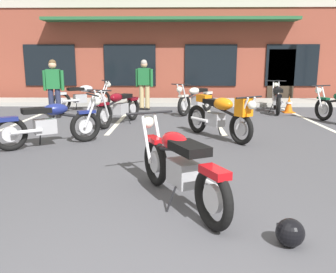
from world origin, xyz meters
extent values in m
plane|color=#47474C|center=(0.00, 3.82, 0.00)|extent=(80.00, 80.00, 0.00)
cube|color=#A8A59E|center=(0.00, 11.82, 0.07)|extent=(22.00, 1.80, 0.14)
cube|color=brown|center=(0.00, 15.87, 2.02)|extent=(16.85, 5.22, 4.05)
cube|color=#B2AD9E|center=(0.00, 13.23, 3.90)|extent=(16.85, 0.06, 0.30)
cube|color=black|center=(-5.05, 13.22, 1.45)|extent=(2.16, 0.06, 1.70)
cube|color=black|center=(-1.68, 13.22, 1.45)|extent=(2.16, 0.06, 1.70)
cube|color=black|center=(1.68, 13.22, 1.45)|extent=(2.16, 0.06, 1.70)
cube|color=black|center=(5.05, 13.22, 1.45)|extent=(2.16, 0.06, 1.70)
cube|color=#33281E|center=(4.63, 13.22, 1.05)|extent=(1.10, 0.06, 2.10)
cube|color=#235933|center=(0.00, 12.81, 3.25)|extent=(10.11, 0.90, 0.12)
cube|color=silver|center=(-3.99, 8.22, 0.00)|extent=(0.12, 4.80, 0.01)
cube|color=silver|center=(-1.33, 8.22, 0.00)|extent=(0.12, 4.80, 0.01)
cube|color=silver|center=(1.33, 8.22, 0.00)|extent=(0.12, 4.80, 0.01)
cube|color=silver|center=(3.99, 8.22, 0.00)|extent=(0.12, 4.80, 0.01)
torus|color=black|center=(0.58, 1.30, 0.32)|extent=(0.37, 0.62, 0.64)
cylinder|color=#B7B7BC|center=(0.58, 1.30, 0.32)|extent=(0.18, 0.29, 0.29)
torus|color=black|center=(-0.05, 2.59, 0.32)|extent=(0.37, 0.62, 0.64)
cylinder|color=#B7B7BC|center=(-0.05, 2.59, 0.32)|extent=(0.18, 0.29, 0.29)
cylinder|color=silver|center=(-0.18, 2.64, 0.64)|extent=(0.18, 0.31, 0.66)
cylinder|color=silver|center=(-0.01, 2.72, 0.64)|extent=(0.18, 0.31, 0.66)
cylinder|color=black|center=(-0.13, 2.76, 0.96)|extent=(0.61, 0.32, 0.03)
sphere|color=silver|center=(-0.17, 2.83, 0.82)|extent=(0.23, 0.23, 0.17)
cube|color=#B70F14|center=(-0.07, 2.63, 0.62)|extent=(0.28, 0.38, 0.06)
cube|color=#9E9EA3|center=(0.30, 1.88, 0.40)|extent=(0.39, 0.46, 0.28)
cylinder|color=silver|center=(0.59, 1.60, 0.36)|extent=(0.30, 0.52, 0.07)
cylinder|color=black|center=(0.21, 2.05, 0.64)|extent=(0.47, 0.87, 0.26)
ellipsoid|color=#B70F14|center=(0.20, 2.07, 0.72)|extent=(0.44, 0.55, 0.22)
cube|color=black|center=(0.36, 1.75, 0.72)|extent=(0.48, 0.59, 0.10)
cube|color=#B70F14|center=(0.59, 1.28, 0.60)|extent=(0.30, 0.39, 0.08)
cylinder|color=black|center=(0.17, 1.73, 0.14)|extent=(0.13, 0.08, 0.29)
torus|color=black|center=(-2.83, 4.39, 0.32)|extent=(0.59, 0.44, 0.64)
cylinder|color=#B7B7BC|center=(-2.83, 4.39, 0.32)|extent=(0.27, 0.21, 0.29)
torus|color=black|center=(-1.63, 5.18, 0.32)|extent=(0.59, 0.44, 0.64)
cylinder|color=#B7B7BC|center=(-1.63, 5.18, 0.32)|extent=(0.27, 0.21, 0.29)
cylinder|color=silver|center=(-1.60, 5.31, 0.64)|extent=(0.30, 0.22, 0.66)
cylinder|color=silver|center=(-1.50, 5.16, 0.64)|extent=(0.30, 0.22, 0.66)
cylinder|color=black|center=(-1.48, 5.28, 0.96)|extent=(0.39, 0.57, 0.03)
sphere|color=silver|center=(-1.41, 5.32, 0.82)|extent=(0.24, 0.24, 0.17)
cube|color=navy|center=(-1.60, 5.20, 0.62)|extent=(0.38, 0.32, 0.06)
cube|color=#9E9EA3|center=(-2.30, 4.74, 0.40)|extent=(0.47, 0.42, 0.28)
cylinder|color=silver|center=(-2.53, 4.42, 0.36)|extent=(0.50, 0.36, 0.07)
cylinder|color=black|center=(-2.13, 4.85, 0.64)|extent=(0.82, 0.57, 0.26)
ellipsoid|color=navy|center=(-2.12, 4.86, 0.72)|extent=(0.54, 0.48, 0.22)
cube|color=black|center=(-2.42, 4.66, 0.72)|extent=(0.59, 0.52, 0.10)
cube|color=navy|center=(-2.85, 4.38, 0.60)|extent=(0.39, 0.33, 0.08)
cylinder|color=black|center=(-2.46, 4.85, 0.14)|extent=(0.09, 0.13, 0.29)
torus|color=black|center=(3.35, 8.89, 0.32)|extent=(0.23, 0.65, 0.64)
cylinder|color=#B7B7BC|center=(3.35, 8.89, 0.32)|extent=(0.12, 0.29, 0.29)
torus|color=black|center=(3.65, 10.30, 0.32)|extent=(0.23, 0.65, 0.64)
cylinder|color=#B7B7BC|center=(3.65, 10.30, 0.32)|extent=(0.12, 0.29, 0.29)
cylinder|color=silver|center=(3.58, 10.42, 0.64)|extent=(0.11, 0.33, 0.66)
cylinder|color=silver|center=(3.76, 10.38, 0.64)|extent=(0.11, 0.33, 0.66)
cylinder|color=black|center=(3.69, 10.48, 0.96)|extent=(0.65, 0.17, 0.03)
sphere|color=silver|center=(3.70, 10.56, 0.82)|extent=(0.20, 0.20, 0.17)
cube|color=black|center=(3.66, 10.34, 0.62)|extent=(0.21, 0.38, 0.06)
cube|color=#9E9EA3|center=(3.48, 9.52, 0.40)|extent=(0.32, 0.44, 0.28)
cylinder|color=silver|center=(3.54, 9.13, 0.36)|extent=(0.18, 0.55, 0.07)
cylinder|color=black|center=(3.52, 9.72, 0.64)|extent=(0.26, 0.93, 0.26)
ellipsoid|color=black|center=(3.53, 9.73, 0.72)|extent=(0.35, 0.52, 0.22)
cube|color=black|center=(3.45, 9.38, 0.72)|extent=(0.38, 0.57, 0.10)
cube|color=black|center=(3.34, 8.87, 0.60)|extent=(0.23, 0.39, 0.08)
cylinder|color=black|center=(3.29, 9.49, 0.14)|extent=(0.14, 0.05, 0.29)
torus|color=black|center=(1.29, 9.89, 0.32)|extent=(0.44, 0.59, 0.64)
cylinder|color=#B7B7BC|center=(1.29, 9.89, 0.32)|extent=(0.21, 0.27, 0.29)
torus|color=black|center=(0.48, 8.69, 0.32)|extent=(0.44, 0.59, 0.64)
cylinder|color=#B7B7BC|center=(0.48, 8.69, 0.32)|extent=(0.21, 0.27, 0.29)
cylinder|color=silver|center=(0.50, 8.56, 0.64)|extent=(0.22, 0.29, 0.66)
cylinder|color=silver|center=(0.35, 8.66, 0.64)|extent=(0.22, 0.29, 0.66)
cylinder|color=black|center=(0.38, 8.55, 0.96)|extent=(0.57, 0.40, 0.03)
sphere|color=silver|center=(0.33, 8.48, 0.82)|extent=(0.24, 0.24, 0.17)
cube|color=beige|center=(0.46, 8.66, 0.62)|extent=(0.32, 0.38, 0.06)
cube|color=#9E9EA3|center=(0.93, 9.36, 0.40)|extent=(0.42, 0.47, 0.28)
cylinder|color=silver|center=(1.02, 9.74, 0.36)|extent=(0.37, 0.50, 0.07)
cylinder|color=black|center=(0.82, 9.19, 0.64)|extent=(0.58, 0.81, 0.26)
ellipsoid|color=beige|center=(0.80, 9.18, 0.72)|extent=(0.48, 0.54, 0.22)
cube|color=black|center=(1.01, 9.47, 0.72)|extent=(0.52, 0.59, 0.10)
cube|color=beige|center=(1.30, 9.91, 0.60)|extent=(0.33, 0.39, 0.08)
cylinder|color=black|center=(1.12, 9.32, 0.14)|extent=(0.13, 0.10, 0.29)
torus|color=black|center=(-0.98, 7.92, 0.32)|extent=(0.33, 0.63, 0.64)
cylinder|color=#B7B7BC|center=(-0.98, 7.92, 0.32)|extent=(0.16, 0.29, 0.29)
torus|color=black|center=(-1.51, 6.58, 0.32)|extent=(0.33, 0.63, 0.64)
cylinder|color=#B7B7BC|center=(-1.51, 6.58, 0.32)|extent=(0.16, 0.29, 0.29)
cylinder|color=silver|center=(-1.47, 6.46, 0.64)|extent=(0.16, 0.32, 0.66)
cylinder|color=silver|center=(-1.63, 6.52, 0.64)|extent=(0.16, 0.32, 0.66)
cylinder|color=black|center=(-1.58, 6.42, 0.96)|extent=(0.62, 0.27, 0.03)
sphere|color=silver|center=(-1.61, 6.34, 0.82)|extent=(0.22, 0.22, 0.17)
cube|color=maroon|center=(-1.53, 6.55, 0.62)|extent=(0.26, 0.39, 0.06)
cube|color=#9E9EA3|center=(-1.22, 7.33, 0.40)|extent=(0.37, 0.46, 0.28)
cylinder|color=silver|center=(-1.21, 7.72, 0.36)|extent=(0.27, 0.54, 0.07)
cylinder|color=black|center=(-1.29, 7.14, 0.64)|extent=(0.40, 0.90, 0.26)
ellipsoid|color=maroon|center=(-1.30, 7.12, 0.72)|extent=(0.42, 0.54, 0.22)
cube|color=black|center=(-1.16, 7.46, 0.72)|extent=(0.45, 0.59, 0.10)
cube|color=maroon|center=(-0.97, 7.94, 0.60)|extent=(0.28, 0.39, 0.08)
cylinder|color=black|center=(-1.02, 7.33, 0.14)|extent=(0.13, 0.07, 0.29)
torus|color=black|center=(-3.49, 9.55, 0.32)|extent=(0.57, 0.46, 0.64)
cylinder|color=#B7B7BC|center=(-3.49, 9.55, 0.32)|extent=(0.27, 0.22, 0.29)
torus|color=black|center=(-2.33, 10.40, 0.32)|extent=(0.57, 0.46, 0.64)
cylinder|color=#B7B7BC|center=(-2.33, 10.40, 0.32)|extent=(0.27, 0.22, 0.29)
cylinder|color=silver|center=(-2.31, 10.54, 0.64)|extent=(0.29, 0.23, 0.66)
cylinder|color=silver|center=(-2.20, 10.39, 0.64)|extent=(0.29, 0.23, 0.66)
cylinder|color=black|center=(-2.19, 10.51, 0.96)|extent=(0.42, 0.55, 0.03)
sphere|color=silver|center=(-2.12, 10.56, 0.82)|extent=(0.24, 0.24, 0.17)
cube|color=silver|center=(-2.30, 10.43, 0.62)|extent=(0.37, 0.33, 0.06)
cube|color=#9E9EA3|center=(-2.98, 9.93, 0.40)|extent=(0.46, 0.43, 0.28)
cylinder|color=silver|center=(-3.19, 9.60, 0.36)|extent=(0.48, 0.38, 0.07)
cylinder|color=black|center=(-2.82, 10.05, 0.64)|extent=(0.79, 0.61, 0.26)
ellipsoid|color=silver|center=(-2.80, 10.06, 0.72)|extent=(0.54, 0.49, 0.22)
cube|color=black|center=(-3.09, 9.85, 0.72)|extent=(0.58, 0.53, 0.10)
cube|color=silver|center=(-3.51, 9.54, 0.60)|extent=(0.38, 0.34, 0.08)
cylinder|color=black|center=(-3.14, 10.03, 0.14)|extent=(0.10, 0.12, 0.29)
torus|color=black|center=(4.34, 7.96, 0.32)|extent=(0.32, 0.63, 0.64)
cylinder|color=#B7B7BC|center=(4.34, 7.96, 0.32)|extent=(0.16, 0.29, 0.29)
cylinder|color=silver|center=(4.22, 8.02, 0.64)|extent=(0.16, 0.32, 0.66)
cylinder|color=silver|center=(4.38, 8.08, 0.64)|extent=(0.16, 0.32, 0.66)
cylinder|color=black|center=(4.27, 8.12, 0.96)|extent=(0.63, 0.26, 0.03)
sphere|color=silver|center=(4.24, 8.20, 0.82)|extent=(0.22, 0.22, 0.17)
cube|color=#0F4C2D|center=(4.32, 7.99, 0.62)|extent=(0.26, 0.39, 0.06)
torus|color=black|center=(0.72, 6.19, 0.32)|extent=(0.44, 0.59, 0.64)
cylinder|color=#B7B7BC|center=(0.72, 6.19, 0.32)|extent=(0.21, 0.27, 0.29)
torus|color=black|center=(1.52, 4.99, 0.32)|extent=(0.44, 0.59, 0.64)
cylinder|color=#B7B7BC|center=(1.52, 4.99, 0.32)|extent=(0.21, 0.27, 0.29)
cylinder|color=silver|center=(1.65, 4.96, 0.64)|extent=(0.22, 0.29, 0.66)
cylinder|color=silver|center=(1.50, 4.86, 0.64)|extent=(0.22, 0.29, 0.66)
cylinder|color=black|center=(1.62, 4.84, 0.96)|extent=(0.57, 0.39, 0.03)
sphere|color=silver|center=(1.66, 4.78, 0.82)|extent=(0.24, 0.24, 0.17)
cube|color=orange|center=(1.54, 4.96, 0.62)|extent=(0.32, 0.38, 0.06)
cube|color=#9E9EA3|center=(1.07, 5.66, 0.40)|extent=(0.42, 0.47, 0.28)
cylinder|color=silver|center=(0.75, 5.89, 0.36)|extent=(0.36, 0.50, 0.07)
cylinder|color=black|center=(1.19, 5.49, 0.64)|extent=(0.57, 0.82, 0.26)
ellipsoid|color=orange|center=(1.21, 5.46, 0.76)|extent=(0.54, 0.60, 0.26)
cube|color=orange|center=(1.55, 4.95, 0.76)|extent=(0.37, 0.36, 0.36)
cube|color=black|center=(1.02, 5.74, 0.78)|extent=(0.42, 0.47, 0.10)
cube|color=orange|center=(0.85, 5.99, 0.82)|extent=(0.34, 0.38, 0.16)
cylinder|color=black|center=(1.19, 5.82, 0.14)|extent=(0.13, 0.09, 0.29)
cube|color=black|center=(-3.21, 8.36, 0.04)|extent=(0.13, 0.25, 0.08)
cube|color=black|center=(-3.41, 8.34, 0.04)|extent=(0.13, 0.25, 0.08)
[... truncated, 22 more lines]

